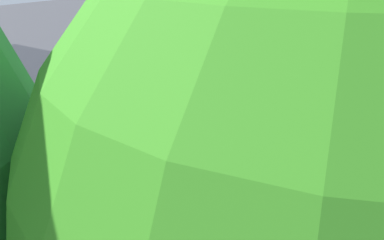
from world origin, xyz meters
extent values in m
plane|color=#424247|center=(0.00, 0.00, 0.00)|extent=(80.00, 80.00, 0.00)
cube|color=#26262B|center=(-1.96, 4.12, 1.85)|extent=(10.99, 3.04, 2.80)
cube|color=black|center=(-2.02, 2.86, 2.41)|extent=(9.13, 0.49, 1.01)
cube|color=black|center=(-1.90, 5.39, 2.41)|extent=(9.13, 0.49, 1.01)
cube|color=orange|center=(-2.02, 2.86, 1.29)|extent=(9.56, 0.50, 0.28)
cube|color=black|center=(-1.96, 4.12, 0.23)|extent=(10.11, 2.79, 0.45)
torus|color=black|center=(1.79, 2.81, 0.50)|extent=(1.01, 0.37, 1.00)
cylinder|color=#473823|center=(-3.31, 1.47, 0.49)|extent=(0.14, 0.14, 0.80)
cube|color=black|center=(-3.31, 1.43, 0.05)|extent=(0.16, 0.28, 0.10)
cylinder|color=#473823|center=(-3.46, 1.51, 0.49)|extent=(0.14, 0.14, 0.80)
cube|color=black|center=(-3.47, 1.47, 0.05)|extent=(0.16, 0.28, 0.10)
cube|color=navy|center=(-3.38, 1.49, 1.22)|extent=(0.43, 0.36, 0.67)
cylinder|color=navy|center=(-3.15, 1.43, 1.24)|extent=(0.11, 0.11, 0.63)
sphere|color=tan|center=(-3.15, 1.43, 0.92)|extent=(0.11, 0.11, 0.09)
cylinder|color=navy|center=(-3.62, 1.54, 1.24)|extent=(0.11, 0.11, 0.63)
sphere|color=tan|center=(-3.62, 1.54, 0.92)|extent=(0.11, 0.11, 0.09)
sphere|color=tan|center=(-3.38, 1.49, 1.70)|extent=(0.29, 0.29, 0.24)
cylinder|color=black|center=(-2.22, 1.53, 0.45)|extent=(0.12, 0.12, 0.74)
cube|color=black|center=(-2.22, 1.49, 0.05)|extent=(0.10, 0.26, 0.10)
cylinder|color=black|center=(-2.38, 1.53, 0.45)|extent=(0.12, 0.12, 0.74)
cube|color=black|center=(-2.38, 1.49, 0.05)|extent=(0.10, 0.26, 0.10)
cube|color=navy|center=(-2.30, 1.53, 1.14)|extent=(0.38, 0.29, 0.62)
cylinder|color=navy|center=(-2.06, 1.53, 1.15)|extent=(0.09, 0.09, 0.59)
sphere|color=tan|center=(-2.06, 1.53, 0.86)|extent=(0.09, 0.09, 0.09)
cylinder|color=navy|center=(-2.54, 1.52, 1.15)|extent=(0.09, 0.09, 0.59)
sphere|color=tan|center=(-2.54, 1.52, 0.86)|extent=(0.09, 0.09, 0.09)
sphere|color=tan|center=(-2.30, 1.53, 1.58)|extent=(0.23, 0.23, 0.22)
cylinder|color=black|center=(-1.07, 1.62, 0.44)|extent=(0.14, 0.14, 0.73)
cube|color=black|center=(-1.06, 1.58, 0.05)|extent=(0.15, 0.28, 0.10)
cylinder|color=black|center=(-1.23, 1.59, 0.44)|extent=(0.14, 0.14, 0.73)
cube|color=black|center=(-1.22, 1.55, 0.05)|extent=(0.15, 0.28, 0.10)
cube|color=navy|center=(-1.15, 1.60, 1.11)|extent=(0.43, 0.35, 0.61)
cylinder|color=navy|center=(-0.92, 1.65, 1.13)|extent=(0.11, 0.11, 0.58)
sphere|color=tan|center=(-0.92, 1.65, 0.84)|extent=(0.11, 0.11, 0.09)
cylinder|color=navy|center=(-1.38, 1.55, 1.13)|extent=(0.11, 0.11, 0.58)
sphere|color=tan|center=(-1.38, 1.55, 0.84)|extent=(0.11, 0.11, 0.09)
sphere|color=tan|center=(-1.15, 1.60, 1.54)|extent=(0.26, 0.26, 0.22)
cylinder|color=#473823|center=(-0.30, 1.68, 0.49)|extent=(0.13, 0.13, 0.80)
cube|color=black|center=(-0.30, 1.64, 0.05)|extent=(0.13, 0.27, 0.10)
cylinder|color=#473823|center=(-0.46, 1.70, 0.49)|extent=(0.13, 0.13, 0.80)
cube|color=black|center=(-0.46, 1.66, 0.05)|extent=(0.13, 0.27, 0.10)
cube|color=#D8F233|center=(-0.38, 1.69, 1.22)|extent=(0.41, 0.33, 0.67)
cube|color=silver|center=(-0.38, 1.69, 1.22)|extent=(0.43, 0.34, 0.06)
cylinder|color=#D8F233|center=(-0.14, 1.66, 1.24)|extent=(0.10, 0.10, 0.63)
sphere|color=tan|center=(-0.14, 1.66, 0.92)|extent=(0.10, 0.10, 0.09)
cylinder|color=#D8F233|center=(-0.62, 1.72, 1.24)|extent=(0.10, 0.10, 0.63)
sphere|color=tan|center=(-0.62, 1.72, 0.92)|extent=(0.10, 0.10, 0.09)
sphere|color=tan|center=(-0.38, 1.69, 1.70)|extent=(0.27, 0.27, 0.24)
torus|color=black|center=(-4.75, 2.23, 0.30)|extent=(0.61, 0.24, 0.60)
cylinder|color=silver|center=(-4.75, 2.23, 0.30)|extent=(0.14, 0.12, 0.12)
cylinder|color=silver|center=(-4.79, 2.22, 0.65)|extent=(0.32, 0.11, 0.67)
cube|color=red|center=(-5.39, 2.11, 0.63)|extent=(0.88, 0.43, 0.36)
cube|color=black|center=(-5.86, 2.01, 0.68)|extent=(0.55, 0.31, 0.20)
cylinder|color=silver|center=(-5.77, 2.17, 0.42)|extent=(0.46, 0.16, 0.08)
cylinder|color=black|center=(-4.84, 2.21, 0.95)|extent=(0.15, 0.58, 0.04)
torus|color=black|center=(1.78, -2.09, 0.30)|extent=(0.61, 0.32, 0.60)
cylinder|color=silver|center=(1.78, -2.09, 0.30)|extent=(0.15, 0.13, 0.12)
torus|color=black|center=(3.15, -2.58, 0.30)|extent=(0.61, 0.32, 0.60)
cylinder|color=silver|center=(3.15, -2.58, 0.30)|extent=(0.15, 0.15, 0.12)
cylinder|color=silver|center=(1.83, -2.11, 0.65)|extent=(0.31, 0.16, 0.67)
cube|color=red|center=(2.40, -2.31, 0.63)|extent=(0.89, 0.54, 0.36)
cube|color=black|center=(2.85, -2.47, 0.68)|extent=(0.56, 0.38, 0.20)
cylinder|color=silver|center=(2.69, -2.56, 0.42)|extent=(0.45, 0.23, 0.08)
cylinder|color=black|center=(1.87, -2.13, 0.95)|extent=(0.23, 0.56, 0.04)
cube|color=black|center=(2.46, -2.33, 0.92)|extent=(0.63, 0.50, 0.51)
sphere|color=black|center=(2.08, -2.20, 1.10)|extent=(0.33, 0.33, 0.26)
cylinder|color=black|center=(2.25, -2.07, 0.92)|extent=(0.43, 0.23, 0.33)
cylinder|color=black|center=(2.69, -2.22, 0.60)|extent=(0.13, 0.13, 0.40)
cylinder|color=black|center=(2.13, -2.41, 0.92)|extent=(0.43, 0.23, 0.33)
cylinder|color=black|center=(2.57, -2.56, 0.60)|extent=(0.13, 0.13, 0.40)
cube|color=orange|center=(-0.09, -2.63, 0.01)|extent=(0.34, 0.34, 0.03)
cone|color=orange|center=(-0.09, -2.63, 0.33)|extent=(0.26, 0.26, 0.60)
cylinder|color=white|center=(-0.09, -2.63, 0.30)|extent=(0.19, 0.19, 0.07)
sphere|color=#378B1F|center=(-6.98, 7.94, 4.34)|extent=(3.17, 3.17, 3.17)
sphere|color=#378B1F|center=(-6.98, 7.94, 5.29)|extent=(2.22, 2.22, 2.22)
cube|color=white|center=(-4.81, -0.98, 0.00)|extent=(0.10, 4.58, 0.01)
cube|color=white|center=(-2.39, -0.98, 0.00)|extent=(0.10, 4.23, 0.01)
cube|color=white|center=(0.03, -0.98, 0.00)|extent=(0.10, 4.10, 0.01)
cube|color=white|center=(2.45, -0.98, 0.00)|extent=(0.10, 3.91, 0.01)
cube|color=white|center=(4.87, -0.98, 0.00)|extent=(0.10, 3.76, 0.01)
camera|label=1|loc=(-7.57, 10.07, 5.59)|focal=42.66mm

